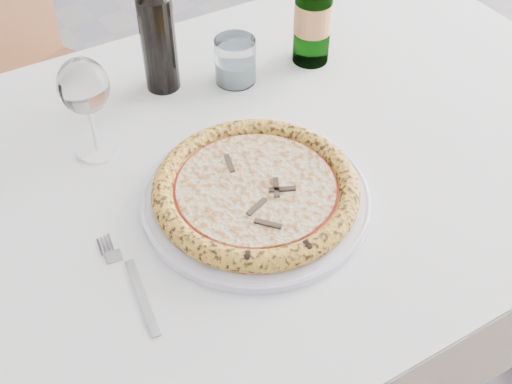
% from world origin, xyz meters
% --- Properties ---
extents(dining_table, '(1.56, 1.01, 0.76)m').
position_xyz_m(dining_table, '(0.06, 0.00, 0.67)').
color(dining_table, brown).
rests_on(dining_table, floor).
extents(chair_far, '(0.56, 0.56, 0.93)m').
position_xyz_m(chair_far, '(-0.03, 0.78, 0.53)').
color(chair_far, brown).
rests_on(chair_far, floor).
extents(plate, '(0.35, 0.35, 0.02)m').
position_xyz_m(plate, '(0.06, -0.10, 0.76)').
color(plate, white).
rests_on(plate, dining_table).
extents(pizza, '(0.31, 0.31, 0.03)m').
position_xyz_m(pizza, '(0.06, -0.10, 0.78)').
color(pizza, tan).
rests_on(pizza, plate).
extents(fork, '(0.04, 0.19, 0.00)m').
position_xyz_m(fork, '(-0.17, -0.13, 0.76)').
color(fork, gray).
rests_on(fork, dining_table).
extents(wine_glass, '(0.08, 0.08, 0.18)m').
position_xyz_m(wine_glass, '(-0.09, 0.15, 0.88)').
color(wine_glass, white).
rests_on(wine_glass, dining_table).
extents(tumbler, '(0.08, 0.08, 0.09)m').
position_xyz_m(tumbler, '(0.21, 0.18, 0.79)').
color(tumbler, silver).
rests_on(tumbler, dining_table).
extents(beer_bottle, '(0.07, 0.07, 0.27)m').
position_xyz_m(beer_bottle, '(0.37, 0.16, 0.87)').
color(beer_bottle, '#235920').
rests_on(beer_bottle, dining_table).
extents(wine_bottle, '(0.06, 0.06, 0.26)m').
position_xyz_m(wine_bottle, '(0.09, 0.25, 0.87)').
color(wine_bottle, black).
rests_on(wine_bottle, dining_table).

